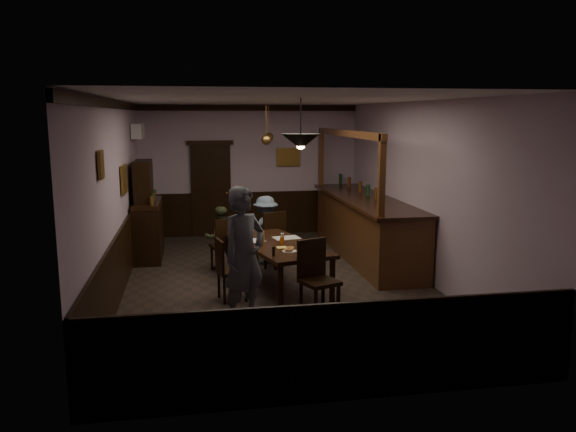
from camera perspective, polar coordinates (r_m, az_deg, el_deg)
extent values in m
cube|color=#2D2621|center=(9.43, -1.20, -6.84)|extent=(5.00, 8.00, 0.01)
cube|color=white|center=(9.02, -1.27, 11.72)|extent=(5.00, 8.00, 0.01)
cube|color=#C4A9C0|center=(13.05, -3.91, 4.64)|extent=(5.00, 0.01, 3.00)
cube|color=#C4A9C0|center=(5.26, 5.41, -3.71)|extent=(5.00, 0.01, 3.00)
cube|color=#C4A9C0|center=(9.08, -17.04, 1.77)|extent=(0.01, 8.00, 3.00)
cube|color=#C4A9C0|center=(9.80, 13.38, 2.54)|extent=(0.01, 8.00, 3.00)
cube|color=black|center=(8.95, -1.04, -2.97)|extent=(1.55, 2.39, 0.06)
cube|color=black|center=(7.99, -0.77, -7.40)|extent=(0.07, 0.07, 0.69)
cube|color=black|center=(8.35, 4.52, -6.63)|extent=(0.07, 0.07, 0.69)
cube|color=black|center=(9.81, -5.74, -4.10)|extent=(0.07, 0.07, 0.69)
cube|color=black|center=(10.11, -1.24, -3.62)|extent=(0.07, 0.07, 0.69)
cube|color=black|center=(10.08, -6.54, -3.08)|extent=(0.52, 0.52, 0.05)
cube|color=black|center=(9.84, -6.21, -1.76)|extent=(0.42, 0.15, 0.51)
cube|color=black|center=(10.35, -5.92, -4.08)|extent=(0.04, 0.04, 0.44)
cube|color=black|center=(10.24, -7.75, -4.26)|extent=(0.04, 0.04, 0.44)
cube|color=black|center=(10.03, -5.26, -4.52)|extent=(0.04, 0.04, 0.44)
cube|color=black|center=(9.92, -7.14, -4.72)|extent=(0.04, 0.04, 0.44)
cube|color=black|center=(10.39, -1.84, -2.47)|extent=(0.56, 0.56, 0.05)
cube|color=black|center=(10.15, -1.36, -1.10)|extent=(0.44, 0.17, 0.54)
cube|color=black|center=(10.68, -1.37, -3.50)|extent=(0.04, 0.04, 0.46)
cube|color=black|center=(10.53, -3.16, -3.71)|extent=(0.04, 0.04, 0.46)
cube|color=black|center=(10.36, -0.49, -3.93)|extent=(0.04, 0.04, 0.46)
cube|color=black|center=(10.21, -2.32, -4.15)|extent=(0.04, 0.04, 0.46)
cube|color=black|center=(7.80, 3.23, -6.71)|extent=(0.59, 0.59, 0.05)
cube|color=black|center=(7.88, 2.40, -4.28)|extent=(0.45, 0.20, 0.55)
cube|color=black|center=(7.63, 2.83, -9.12)|extent=(0.04, 0.04, 0.47)
cube|color=black|center=(7.83, 5.13, -8.64)|extent=(0.04, 0.04, 0.47)
cube|color=black|center=(7.93, 1.32, -8.37)|extent=(0.04, 0.04, 0.47)
cube|color=black|center=(8.12, 3.57, -7.92)|extent=(0.04, 0.04, 0.47)
cube|color=black|center=(8.54, -5.71, -5.63)|extent=(0.48, 0.48, 0.05)
cube|color=black|center=(8.42, -6.96, -4.03)|extent=(0.12, 0.41, 0.49)
cube|color=black|center=(8.49, -4.29, -7.31)|extent=(0.04, 0.04, 0.42)
cube|color=black|center=(8.80, -4.93, -6.69)|extent=(0.04, 0.04, 0.42)
cube|color=black|center=(8.41, -6.47, -7.53)|extent=(0.04, 0.04, 0.42)
cube|color=black|center=(8.71, -7.04, -6.90)|extent=(0.04, 0.04, 0.42)
imported|color=slate|center=(7.39, -4.49, -4.17)|extent=(0.81, 0.76, 1.86)
imported|color=#3C472A|center=(10.23, -6.92, -2.21)|extent=(0.61, 0.51, 1.15)
imported|color=slate|center=(10.53, -2.28, -1.41)|extent=(0.95, 0.78, 1.28)
cube|color=silver|center=(9.09, -3.80, -2.56)|extent=(0.50, 0.44, 0.01)
cube|color=silver|center=(9.32, -0.15, -2.23)|extent=(0.46, 0.36, 0.01)
cube|color=#FFDB5D|center=(8.66, -0.64, -3.20)|extent=(0.18, 0.18, 0.00)
cylinder|color=white|center=(8.60, 2.40, -3.29)|extent=(0.15, 0.15, 0.01)
imported|color=white|center=(8.58, 2.29, -3.02)|extent=(0.10, 0.10, 0.07)
cylinder|color=white|center=(8.39, 0.17, -3.60)|extent=(0.22, 0.22, 0.01)
torus|color=#C68C47|center=(8.37, 0.08, -3.45)|extent=(0.13, 0.13, 0.04)
torus|color=#C68C47|center=(8.47, 0.23, -3.28)|extent=(0.13, 0.13, 0.04)
cylinder|color=orange|center=(8.84, -0.62, -2.54)|extent=(0.07, 0.07, 0.12)
cylinder|color=#BF721E|center=(8.91, -2.59, -2.18)|extent=(0.06, 0.06, 0.20)
cylinder|color=silver|center=(8.98, -0.57, -2.24)|extent=(0.06, 0.06, 0.15)
cylinder|color=black|center=(8.13, -1.48, -3.61)|extent=(0.04, 0.04, 0.14)
cube|color=black|center=(11.27, -14.00, -1.59)|extent=(0.52, 1.45, 1.03)
cube|color=black|center=(11.17, -14.12, 1.27)|extent=(0.50, 1.39, 0.08)
cube|color=black|center=(11.12, -14.47, 3.36)|extent=(0.31, 0.93, 0.83)
cube|color=#452612|center=(11.12, 7.87, -1.27)|extent=(0.93, 4.33, 1.13)
cube|color=black|center=(11.02, 7.84, 1.72)|extent=(1.03, 4.43, 0.06)
cube|color=#452612|center=(10.79, 6.00, 8.35)|extent=(0.10, 4.22, 0.12)
cube|color=#452612|center=(8.87, 9.57, 3.87)|extent=(0.10, 0.10, 1.34)
cube|color=#452612|center=(12.82, 3.42, 5.90)|extent=(0.10, 0.10, 1.34)
cube|color=black|center=(12.99, -7.82, 2.54)|extent=(0.90, 0.06, 2.10)
cube|color=white|center=(11.86, -15.02, 8.36)|extent=(0.20, 0.85, 0.30)
cube|color=olive|center=(7.42, -18.47, 4.97)|extent=(0.04, 0.28, 0.36)
cube|color=olive|center=(9.84, -16.32, 3.60)|extent=(0.04, 0.62, 0.48)
cube|color=olive|center=(13.11, 0.03, 6.00)|extent=(0.55, 0.04, 0.42)
cylinder|color=black|center=(7.99, 1.31, 9.74)|extent=(0.02, 0.02, 0.61)
cone|color=black|center=(8.00, 1.30, 7.57)|extent=(0.56, 0.56, 0.22)
sphere|color=#FFD88C|center=(8.00, 1.30, 7.21)|extent=(0.12, 0.12, 0.12)
cylinder|color=#BF8C3F|center=(10.87, -2.23, 9.61)|extent=(0.02, 0.02, 0.70)
cone|color=#BF8C3F|center=(10.88, -2.22, 7.77)|extent=(0.20, 0.20, 0.22)
sphere|color=#FFD88C|center=(10.88, -2.22, 7.51)|extent=(0.12, 0.12, 0.12)
cylinder|color=#BF8C3F|center=(11.98, -1.99, 9.67)|extent=(0.02, 0.02, 0.70)
cone|color=#BF8C3F|center=(11.99, -1.98, 8.00)|extent=(0.20, 0.20, 0.22)
sphere|color=#FFD88C|center=(11.99, -1.98, 7.76)|extent=(0.12, 0.12, 0.12)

